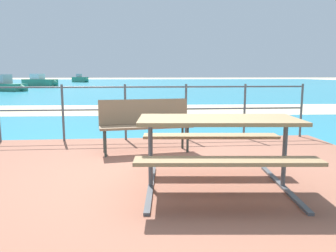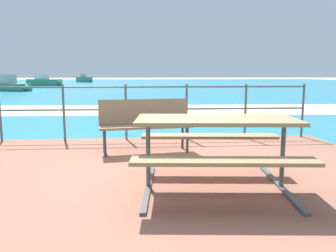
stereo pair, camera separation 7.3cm
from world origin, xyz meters
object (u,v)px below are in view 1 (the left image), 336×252
Objects in this scene: boat_near at (7,86)px; boat_mid at (40,82)px; picnic_table at (218,134)px; boat_far at (81,79)px; park_bench at (145,120)px.

boat_mid reaches higher than boat_near.
boat_far is at bearing 106.11° from picnic_table.
boat_near is (-10.35, 21.76, -0.15)m from park_bench.
boat_far reaches higher than boat_near.
boat_mid is at bearing 99.94° from park_bench.
park_bench is at bearing 117.32° from picnic_table.
boat_mid is (-11.66, 34.63, -0.18)m from picnic_table.
boat_mid is at bearing 113.67° from picnic_table.
park_bench is 0.42× the size of boat_near.
park_bench is 51.14m from boat_far.
boat_far is (0.94, 28.51, 0.07)m from boat_near.
park_bench is (-0.76, 1.86, -0.10)m from picnic_table.
boat_mid reaches higher than picnic_table.
park_bench is 34.53m from boat_mid.
boat_near is at bearing -55.87° from boat_far.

